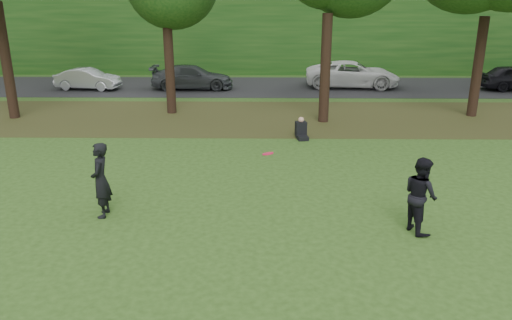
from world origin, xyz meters
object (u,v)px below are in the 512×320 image
at_px(player_left, 101,180).
at_px(frisbee, 268,154).
at_px(player_right, 420,195).
at_px(seated_person, 301,130).

xyz_separation_m(player_left, frisbee, (4.16, -0.26, 0.80)).
xyz_separation_m(player_right, seated_person, (-2.19, 8.02, -0.60)).
bearing_deg(player_left, seated_person, 138.37).
xyz_separation_m(frisbee, seated_person, (1.38, 7.55, -1.45)).
distance_m(player_left, frisbee, 4.24).
bearing_deg(frisbee, seated_person, 79.67).
relative_size(player_left, seated_person, 2.32).
bearing_deg(seated_person, player_left, -136.31).
relative_size(player_right, seated_person, 2.20).
distance_m(player_right, seated_person, 8.33).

